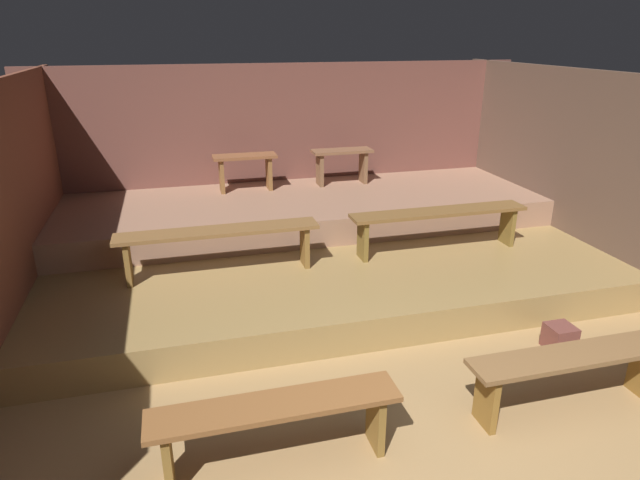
% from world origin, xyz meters
% --- Properties ---
extents(ground, '(6.69, 6.11, 0.08)m').
position_xyz_m(ground, '(0.00, 2.66, -0.04)').
color(ground, '#9D7A4D').
extents(wall_back, '(6.69, 0.06, 2.20)m').
position_xyz_m(wall_back, '(0.00, 5.34, 1.10)').
color(wall_back, brown).
rests_on(wall_back, ground).
extents(wall_right, '(0.06, 6.11, 2.20)m').
position_xyz_m(wall_right, '(2.98, 2.66, 1.10)').
color(wall_right, brown).
rests_on(wall_right, ground).
extents(platform_lower, '(5.89, 3.57, 0.32)m').
position_xyz_m(platform_lower, '(0.00, 3.53, 0.16)').
color(platform_lower, olive).
rests_on(platform_lower, ground).
extents(platform_middle, '(5.89, 1.88, 0.32)m').
position_xyz_m(platform_middle, '(0.00, 4.37, 0.48)').
color(platform_middle, '#9D735A').
rests_on(platform_middle, platform_lower).
extents(bench_floor_left, '(1.56, 0.30, 0.47)m').
position_xyz_m(bench_floor_left, '(-1.07, 0.67, 0.36)').
color(bench_floor_left, brown).
rests_on(bench_floor_left, ground).
extents(bench_floor_right, '(1.56, 0.30, 0.47)m').
position_xyz_m(bench_floor_right, '(1.07, 0.67, 0.36)').
color(bench_floor_right, brown).
rests_on(bench_floor_right, ground).
extents(bench_lower_left, '(1.97, 0.30, 0.47)m').
position_xyz_m(bench_lower_left, '(-1.18, 3.03, 0.69)').
color(bench_lower_left, brown).
rests_on(bench_lower_left, platform_lower).
extents(bench_lower_right, '(1.97, 0.30, 0.47)m').
position_xyz_m(bench_lower_right, '(1.18, 3.03, 0.69)').
color(bench_lower_right, brown).
rests_on(bench_lower_right, platform_lower).
extents(bench_middle_left, '(0.81, 0.30, 0.47)m').
position_xyz_m(bench_middle_left, '(-0.65, 4.90, 0.96)').
color(bench_middle_left, brown).
rests_on(bench_middle_left, platform_middle).
extents(bench_middle_right, '(0.81, 0.30, 0.47)m').
position_xyz_m(bench_middle_right, '(0.65, 4.90, 0.96)').
color(bench_middle_right, brown).
rests_on(bench_middle_right, platform_middle).
extents(wooden_crate_floor, '(0.22, 0.22, 0.22)m').
position_xyz_m(wooden_crate_floor, '(1.55, 1.38, 0.11)').
color(wooden_crate_floor, brown).
rests_on(wooden_crate_floor, ground).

